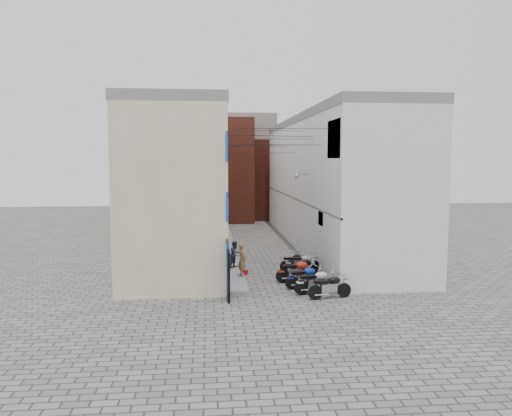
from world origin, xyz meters
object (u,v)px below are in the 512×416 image
object	(u,v)px
water_jug_near	(243,268)
red_crate	(244,272)
motorcycle_c	(305,276)
motorcycle_d	(297,270)
motorcycle_a	(330,285)
motorcycle_b	(316,280)
person_a	(242,259)
motorcycle_f	(303,262)
person_b	(235,254)
motorcycle_g	(294,261)
motorcycle_e	(304,267)
water_jug_far	(242,266)

from	to	relation	value
water_jug_near	red_crate	world-z (taller)	water_jug_near
motorcycle_c	motorcycle_d	distance (m)	1.20
motorcycle_a	motorcycle_d	bearing A→B (deg)	-174.28
motorcycle_b	person_a	size ratio (longest dim) A/B	1.26
motorcycle_f	person_b	bearing A→B (deg)	-92.31
motorcycle_b	red_crate	xyz separation A→B (m)	(-2.97, 4.20, -0.50)
motorcycle_a	motorcycle_b	size ratio (longest dim) A/B	0.95
motorcycle_b	motorcycle_g	xyz separation A→B (m)	(-0.18, 4.96, -0.09)
person_b	red_crate	size ratio (longest dim) A/B	3.96
motorcycle_c	motorcycle_d	size ratio (longest dim) A/B	0.93
motorcycle_g	person_a	distance (m)	3.77
motorcycle_e	person_b	bearing A→B (deg)	-148.28
water_jug_near	motorcycle_f	bearing A→B (deg)	-5.26
motorcycle_e	water_jug_near	world-z (taller)	motorcycle_e
motorcycle_e	motorcycle_f	xyz separation A→B (m)	(0.18, 1.24, -0.00)
motorcycle_c	motorcycle_g	bearing A→B (deg)	166.34
motorcycle_b	red_crate	bearing A→B (deg)	-155.02
motorcycle_b	person_b	size ratio (longest dim) A/B	1.46
motorcycle_c	motorcycle_e	size ratio (longest dim) A/B	1.00
motorcycle_b	motorcycle_e	bearing A→B (deg)	170.01
motorcycle_f	motorcycle_b	bearing A→B (deg)	3.11
motorcycle_b	water_jug_near	distance (m)	5.47
motorcycle_a	motorcycle_c	size ratio (longest dim) A/B	1.00
motorcycle_a	person_b	xyz separation A→B (m)	(-3.83, 5.54, 0.39)
motorcycle_c	motorcycle_d	bearing A→B (deg)	176.93
motorcycle_f	red_crate	size ratio (longest dim) A/B	5.47
motorcycle_g	person_b	size ratio (longest dim) A/B	1.24
motorcycle_e	water_jug_near	distance (m)	3.40
motorcycle_a	water_jug_far	bearing A→B (deg)	-160.76
motorcycle_a	red_crate	world-z (taller)	motorcycle_a
motorcycle_b	person_a	world-z (taller)	person_a
motorcycle_d	motorcycle_f	xyz separation A→B (m)	(0.66, 2.05, -0.04)
motorcycle_g	person_a	size ratio (longest dim) A/B	1.07
motorcycle_d	motorcycle_g	bearing A→B (deg)	168.19
motorcycle_d	water_jug_near	world-z (taller)	motorcycle_d
person_a	motorcycle_f	bearing A→B (deg)	-80.76
motorcycle_b	person_b	xyz separation A→B (m)	(-3.42, 4.73, 0.36)
motorcycle_e	water_jug_near	xyz separation A→B (m)	(-3.01, 1.54, -0.33)
motorcycle_d	red_crate	xyz separation A→B (m)	(-2.48, 2.01, -0.51)
motorcycle_a	red_crate	bearing A→B (deg)	-157.02
motorcycle_c	water_jug_near	xyz separation A→B (m)	(-2.72, 3.53, -0.33)
motorcycle_a	motorcycle_d	xyz separation A→B (m)	(-0.90, 3.01, 0.04)
motorcycle_b	water_jug_near	xyz separation A→B (m)	(-3.03, 4.54, -0.36)
motorcycle_f	water_jug_far	distance (m)	3.32
person_b	motorcycle_e	bearing A→B (deg)	-81.58
motorcycle_b	person_b	distance (m)	5.85
person_b	red_crate	distance (m)	1.10
person_a	water_jug_far	distance (m)	2.50
motorcycle_f	motorcycle_g	bearing A→B (deg)	-148.38
motorcycle_a	motorcycle_c	world-z (taller)	same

